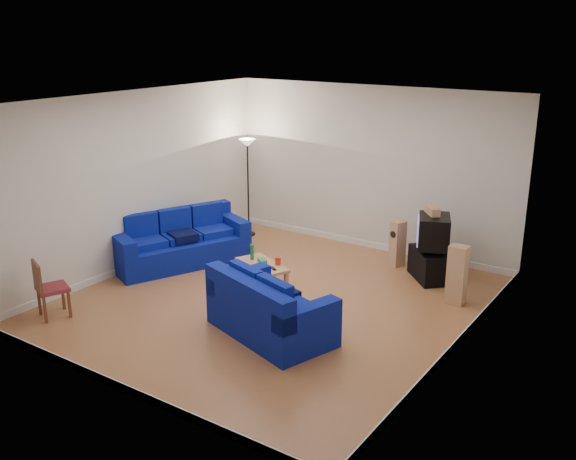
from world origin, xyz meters
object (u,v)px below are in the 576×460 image
Objects in this scene: sofa_three_seat at (178,244)px; sofa_loveseat at (268,313)px; television at (433,231)px; coffee_table at (262,267)px; tv_stand at (429,265)px.

sofa_three_seat is 3.47m from sofa_loveseat.
coffee_table is at bearing -75.48° from television.
television is (0.05, -0.05, 0.63)m from tv_stand.
coffee_table is at bearing 113.59° from sofa_three_seat.
tv_stand is at bearing -157.82° from television.
sofa_three_seat reaches higher than tv_stand.
sofa_three_seat is 1.30× the size of sofa_loveseat.
television reaches higher than sofa_loveseat.
sofa_loveseat is (3.13, -1.48, -0.00)m from sofa_three_seat.
television is at bearing 136.12° from sofa_three_seat.
television is (2.33, 1.79, 0.58)m from coffee_table.
coffee_table is at bearing -94.84° from tv_stand.
sofa_three_seat is at bearing -90.02° from television.
sofa_loveseat is 1.92m from coffee_table.
television is at bearing 37.43° from coffee_table.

